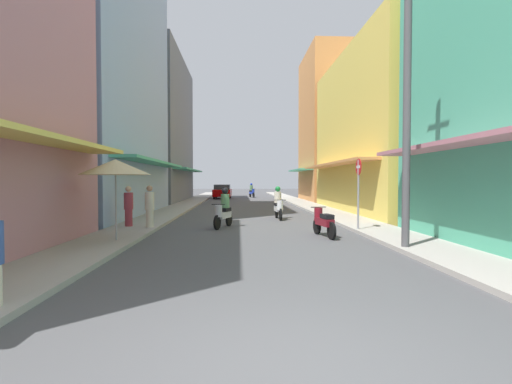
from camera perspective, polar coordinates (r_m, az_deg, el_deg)
The scene contains 17 objects.
ground_plane at distance 26.12m, azimuth -1.42°, elevation -2.34°, with size 116.75×116.75×0.00m, color #4C4C4F.
sidewalk_left at distance 26.41m, azimuth -11.26°, elevation -2.20°, with size 1.87×61.07×0.12m, color #9E9991.
sidewalk_right at distance 26.60m, azimuth 8.36°, elevation -2.15°, with size 1.87×61.07×0.12m, color #ADA89E.
building_left_mid at distance 22.69m, azimuth -24.31°, elevation 19.50°, with size 7.05×12.63×17.69m.
building_left_far at distance 35.28m, azimuth -15.74°, elevation 8.97°, with size 7.05×13.35×12.68m.
building_right_mid at distance 23.74m, azimuth 19.87°, elevation 8.38°, with size 7.05×13.78×9.30m.
building_right_far at distance 35.14m, azimuth 12.39°, elevation 9.46°, with size 7.05×8.02×13.21m.
motorbike_silver at distance 14.89m, azimuth -4.93°, elevation -2.71°, with size 0.77×1.73×1.58m.
motorbike_white at distance 18.14m, azimuth 3.39°, elevation -1.91°, with size 0.55×1.81×1.58m.
motorbike_blue at distance 41.63m, azimuth -0.64°, elevation 0.15°, with size 0.68×1.77×1.58m.
motorbike_maroon at distance 12.71m, azimuth 10.15°, elevation -4.41°, with size 0.58×1.80×0.96m.
parked_car at distance 39.04m, azimuth -5.10°, elevation 0.09°, with size 1.85×4.14×1.45m.
pedestrian_far at distance 14.58m, azimuth -15.79°, elevation -2.33°, with size 0.34×0.34×1.68m.
pedestrian_midway at distance 15.16m, azimuth -18.71°, elevation -2.26°, with size 0.34×0.34×1.65m.
vendor_umbrella at distance 11.71m, azimuth -20.48°, elevation 3.55°, with size 2.02×2.02×2.48m.
utility_pole at distance 10.82m, azimuth 21.87°, elevation 12.28°, with size 0.20×1.20×7.56m.
street_sign_no_entry at distance 13.97m, azimuth 15.23°, elevation 1.10°, with size 0.07×0.60×2.65m.
Camera 1 is at (-0.57, -3.51, 1.86)m, focal length 26.45 mm.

